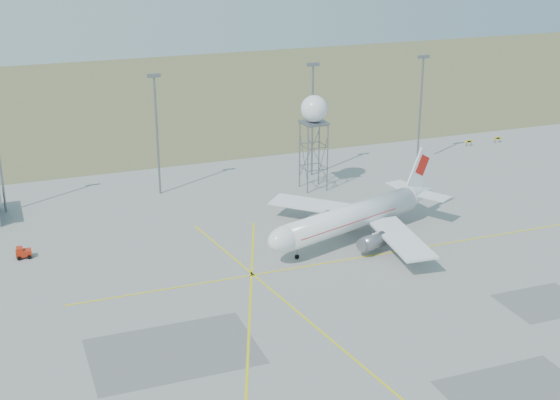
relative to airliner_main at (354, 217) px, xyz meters
name	(u,v)px	position (x,y,z in m)	size (l,w,h in m)	color
ground	(404,388)	(-11.91, -36.26, -3.46)	(400.00, 400.00, 0.00)	#9D9D98
grass_strip	(135,99)	(-11.91, 103.74, -3.44)	(400.00, 120.00, 0.03)	#596336
mast_b	(157,124)	(-21.91, 29.74, 8.61)	(2.20, 0.50, 20.50)	slate
mast_c	(312,110)	(6.09, 29.74, 8.61)	(2.20, 0.50, 20.50)	slate
mast_d	(421,100)	(28.09, 29.74, 8.61)	(2.20, 0.50, 20.50)	slate
taxi_sign_near	(469,142)	(43.69, 35.74, -2.57)	(1.60, 0.17, 1.20)	black
taxi_sign_far	(498,138)	(50.69, 35.74, -2.57)	(1.60, 0.17, 1.20)	black
airliner_main	(354,217)	(0.00, 0.00, 0.00)	(32.33, 30.48, 11.28)	white
radar_tower	(314,137)	(3.38, 22.73, 5.75)	(4.53, 4.53, 16.41)	slate
baggage_tug	(23,254)	(-45.46, 10.24, -2.84)	(2.13, 1.73, 1.62)	#B9230D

